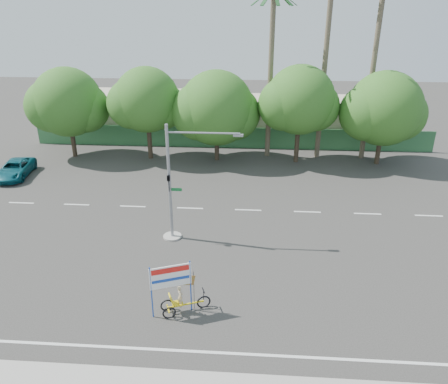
{
  "coord_description": "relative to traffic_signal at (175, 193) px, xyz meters",
  "views": [
    {
      "loc": [
        2.25,
        -18.71,
        13.21
      ],
      "look_at": [
        0.7,
        3.06,
        3.5
      ],
      "focal_mm": 35.0,
      "sensor_mm": 36.0,
      "label": 1
    }
  ],
  "objects": [
    {
      "name": "palm_short",
      "position": [
        5.7,
        15.52,
        5.94
      ],
      "size": [
        3.73,
        3.79,
        14.45
      ],
      "color": "#70604C",
      "rests_on": "ground"
    },
    {
      "name": "traffic_signal",
      "position": [
        0.0,
        0.0,
        0.0
      ],
      "size": [
        4.72,
        1.1,
        7.0
      ],
      "color": "gray",
      "rests_on": "ground"
    },
    {
      "name": "tree_center",
      "position": [
        1.14,
        14.02,
        1.55
      ],
      "size": [
        7.62,
        6.4,
        7.85
      ],
      "color": "#473828",
      "rests_on": "ground"
    },
    {
      "name": "building_right",
      "position": [
        10.2,
        22.02,
        -1.12
      ],
      "size": [
        14.0,
        8.0,
        3.6
      ],
      "primitive_type": "cube",
      "color": "beige",
      "rests_on": "ground"
    },
    {
      "name": "pickup_truck",
      "position": [
        -14.67,
        8.82,
        -2.27
      ],
      "size": [
        2.71,
        4.88,
        1.29
      ],
      "primitive_type": "imported",
      "rotation": [
        0.0,
        0.0,
        0.13
      ],
      "color": "#0D5461",
      "rests_on": "ground"
    },
    {
      "name": "ground",
      "position": [
        2.2,
        -3.98,
        -2.92
      ],
      "size": [
        120.0,
        120.0,
        0.0
      ],
      "primitive_type": "plane",
      "color": "#33302D",
      "rests_on": "ground"
    },
    {
      "name": "fence",
      "position": [
        2.2,
        17.52,
        -1.92
      ],
      "size": [
        38.0,
        0.08,
        2.0
      ],
      "primitive_type": "cube",
      "color": "#336B3D",
      "rests_on": "ground"
    },
    {
      "name": "tree_left",
      "position": [
        -4.85,
        14.02,
        2.14
      ],
      "size": [
        6.66,
        5.6,
        8.07
      ],
      "color": "#473828",
      "rests_on": "ground"
    },
    {
      "name": "building_left",
      "position": [
        -7.8,
        22.02,
        -0.92
      ],
      "size": [
        12.0,
        8.0,
        4.0
      ],
      "primitive_type": "cube",
      "color": "beige",
      "rests_on": "ground"
    },
    {
      "name": "palm_tall",
      "position": [
        10.2,
        15.52,
        7.55
      ],
      "size": [
        3.73,
        3.79,
        17.45
      ],
      "color": "#70604C",
      "rests_on": "ground"
    },
    {
      "name": "tree_right",
      "position": [
        8.15,
        14.02,
        2.32
      ],
      "size": [
        6.9,
        5.8,
        8.36
      ],
      "color": "#473828",
      "rests_on": "ground"
    },
    {
      "name": "tree_far_right",
      "position": [
        15.15,
        14.02,
        1.73
      ],
      "size": [
        7.38,
        6.2,
        7.94
      ],
      "color": "#473828",
      "rests_on": "ground"
    },
    {
      "name": "palm_mid",
      "position": [
        14.2,
        15.52,
        6.48
      ],
      "size": [
        3.73,
        3.79,
        15.45
      ],
      "color": "#70604C",
      "rests_on": "ground"
    },
    {
      "name": "tree_far_left",
      "position": [
        -11.85,
        14.02,
        1.84
      ],
      "size": [
        7.14,
        6.0,
        7.96
      ],
      "color": "#473828",
      "rests_on": "ground"
    },
    {
      "name": "trike_billboard",
      "position": [
        1.2,
        -6.79,
        -1.84
      ],
      "size": [
        2.58,
        1.21,
        2.69
      ],
      "rotation": [
        0.0,
        0.0,
        0.36
      ],
      "color": "black",
      "rests_on": "ground"
    }
  ]
}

